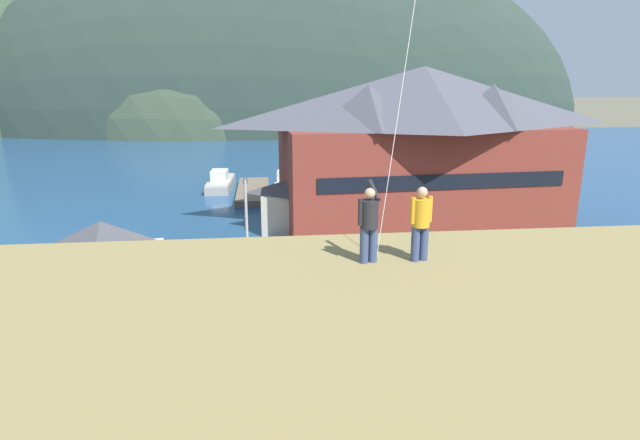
% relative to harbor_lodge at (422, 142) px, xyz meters
% --- Properties ---
extents(ground_plane, '(600.00, 600.00, 0.00)m').
position_rel_harbor_lodge_xyz_m(ground_plane, '(-8.36, -22.53, -6.67)').
color(ground_plane, '#66604C').
extents(parking_lot_pad, '(40.00, 20.00, 0.10)m').
position_rel_harbor_lodge_xyz_m(parking_lot_pad, '(-8.36, -17.53, -6.62)').
color(parking_lot_pad, gray).
rests_on(parking_lot_pad, ground).
extents(bay_water, '(360.00, 84.00, 0.03)m').
position_rel_harbor_lodge_xyz_m(bay_water, '(-8.36, 37.47, -6.66)').
color(bay_water, navy).
rests_on(bay_water, ground).
extents(far_hill_east_peak, '(80.08, 69.11, 59.75)m').
position_rel_harbor_lodge_xyz_m(far_hill_east_peak, '(-25.86, 95.00, -6.67)').
color(far_hill_east_peak, '#3D4C38').
rests_on(far_hill_east_peak, ground).
extents(far_hill_center_saddle, '(147.44, 55.17, 87.98)m').
position_rel_harbor_lodge_xyz_m(far_hill_center_saddle, '(-8.26, 88.09, -6.67)').
color(far_hill_center_saddle, '#2D3D33').
rests_on(far_hill_center_saddle, ground).
extents(harbor_lodge, '(24.03, 12.66, 12.50)m').
position_rel_harbor_lodge_xyz_m(harbor_lodge, '(0.00, 0.00, 0.00)').
color(harbor_lodge, brown).
rests_on(harbor_lodge, ground).
extents(storage_shed_near_lot, '(6.46, 6.36, 4.92)m').
position_rel_harbor_lodge_xyz_m(storage_shed_near_lot, '(-20.56, -15.51, -4.11)').
color(storage_shed_near_lot, beige).
rests_on(storage_shed_near_lot, ground).
extents(storage_shed_waterside, '(6.26, 4.16, 4.26)m').
position_rel_harbor_lodge_xyz_m(storage_shed_waterside, '(-10.03, -1.27, -4.46)').
color(storage_shed_waterside, beige).
rests_on(storage_shed_waterside, ground).
extents(wharf_dock, '(3.20, 11.90, 0.70)m').
position_rel_harbor_lodge_xyz_m(wharf_dock, '(-13.82, 12.14, -6.32)').
color(wharf_dock, '#70604C').
rests_on(wharf_dock, ground).
extents(moored_boat_wharfside, '(2.74, 7.64, 2.16)m').
position_rel_harbor_lodge_xyz_m(moored_boat_wharfside, '(-17.38, 15.41, -5.95)').
color(moored_boat_wharfside, '#A8A399').
rests_on(moored_boat_wharfside, ground).
extents(moored_boat_outer_mooring, '(2.43, 5.97, 2.16)m').
position_rel_harbor_lodge_xyz_m(moored_boat_outer_mooring, '(-10.58, 14.14, -5.95)').
color(moored_boat_outer_mooring, '#A8A399').
rests_on(moored_boat_outer_mooring, ground).
extents(parked_car_front_row_silver, '(4.32, 2.29, 1.82)m').
position_rel_harbor_lodge_xyz_m(parked_car_front_row_silver, '(-0.95, -17.10, -5.61)').
color(parked_car_front_row_silver, black).
rests_on(parked_car_front_row_silver, parking_lot_pad).
extents(parked_car_mid_row_near, '(4.21, 2.07, 1.82)m').
position_rel_harbor_lodge_xyz_m(parked_car_mid_row_near, '(5.11, -16.28, -5.61)').
color(parked_car_mid_row_near, '#236633').
rests_on(parked_car_mid_row_near, parking_lot_pad).
extents(parked_car_corner_spot, '(4.28, 2.22, 1.82)m').
position_rel_harbor_lodge_xyz_m(parked_car_corner_spot, '(-20.45, -22.85, -5.61)').
color(parked_car_corner_spot, '#236633').
rests_on(parked_car_corner_spot, parking_lot_pad).
extents(parked_car_front_row_end, '(4.23, 2.12, 1.82)m').
position_rel_harbor_lodge_xyz_m(parked_car_front_row_end, '(-2.29, -22.91, -5.61)').
color(parked_car_front_row_end, navy).
rests_on(parked_car_front_row_end, parking_lot_pad).
extents(parking_light_pole, '(0.24, 0.78, 6.02)m').
position_rel_harbor_lodge_xyz_m(parking_light_pole, '(-13.67, -11.97, -3.04)').
color(parking_light_pole, '#ADADB2').
rests_on(parking_light_pole, parking_lot_pad).
extents(person_kite_flyer, '(0.52, 0.70, 1.86)m').
position_rel_harbor_lodge_xyz_m(person_kite_flyer, '(-10.24, -29.63, 1.77)').
color(person_kite_flyer, '#384770').
rests_on(person_kite_flyer, grassy_hill_foreground).
extents(person_companion, '(0.54, 0.40, 1.74)m').
position_rel_harbor_lodge_xyz_m(person_companion, '(-9.04, -29.64, 1.76)').
color(person_companion, '#384770').
rests_on(person_companion, grassy_hill_foreground).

